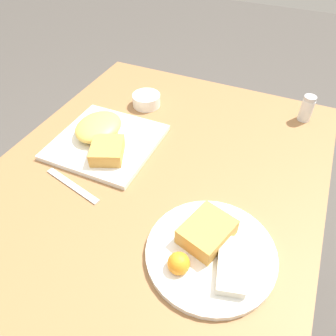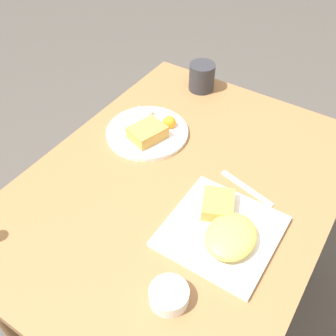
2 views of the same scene
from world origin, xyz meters
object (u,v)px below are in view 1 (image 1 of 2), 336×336
Objects in this scene: plate_square_near at (103,137)px; butter_knife at (72,185)px; salt_shaker at (306,110)px; sauce_ramekin at (146,100)px; plate_oval_far at (210,249)px.

plate_square_near is 1.54× the size of butter_knife.
sauce_ramekin is at bearing -75.15° from salt_shaker.
plate_square_near reaches higher than sauce_ramekin.
plate_oval_far is 0.37m from butter_knife.
butter_knife is (0.52, -0.48, -0.03)m from salt_shaker.
plate_oval_far is at bearing 7.47° from butter_knife.
butter_knife is (0.17, 0.02, -0.02)m from plate_square_near.
salt_shaker reaches higher than plate_square_near.
sauce_ramekin reaches higher than butter_knife.
salt_shaker is at bearing 61.43° from butter_knife.
salt_shaker is at bearing 104.85° from sauce_ramekin.
butter_knife is (0.40, -0.00, -0.02)m from sauce_ramekin.
sauce_ramekin is 0.40m from butter_knife.
plate_square_near is 0.22m from sauce_ramekin.
sauce_ramekin is at bearing 103.38° from butter_knife.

